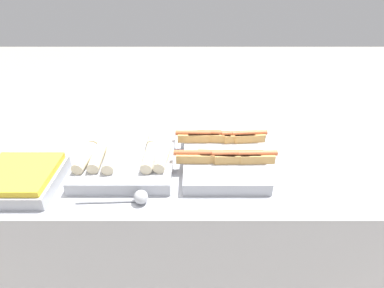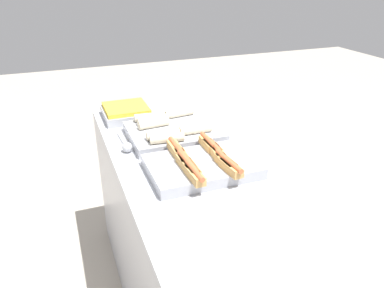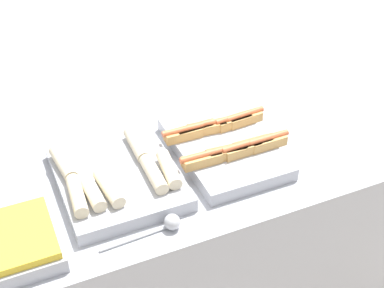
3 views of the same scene
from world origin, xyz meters
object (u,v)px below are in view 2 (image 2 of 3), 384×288
Objects in this scene: tray_wraps at (172,131)px; tray_side_front at (126,112)px; serving_spoon_near at (127,147)px; tray_hotdogs at (202,164)px.

tray_wraps reaches higher than tray_side_front.
tray_wraps is 1.83× the size of serving_spoon_near.
serving_spoon_near is (0.07, -0.26, -0.01)m from tray_wraps.
tray_hotdogs is 0.79m from tray_side_front.
tray_side_front reaches higher than serving_spoon_near.
tray_side_front is at bearing -155.41° from tray_wraps.
tray_wraps is at bearing 24.59° from tray_side_front.
tray_side_front is at bearing -167.07° from tray_hotdogs.
tray_hotdogs is 0.42m from serving_spoon_near.
serving_spoon_near is (-0.32, -0.27, -0.02)m from tray_hotdogs.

